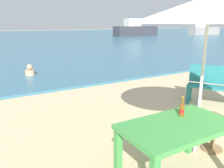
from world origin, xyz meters
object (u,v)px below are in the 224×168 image
at_px(picnic_table_green, 177,132).
at_px(beer_bottle_amber, 182,109).
at_px(patio_umbrella, 209,9).
at_px(side_table_wood, 214,129).
at_px(bench_teal_center, 214,83).
at_px(boat_cargo_ship, 135,30).
at_px(boat_barge, 204,30).
at_px(swimmer_person, 30,71).

xyz_separation_m(picnic_table_green, beer_bottle_amber, (0.23, 0.16, 0.20)).
relative_size(patio_umbrella, side_table_wood, 4.26).
height_order(bench_teal_center, boat_cargo_ship, boat_cargo_ship).
height_order(beer_bottle_amber, bench_teal_center, beer_bottle_amber).
xyz_separation_m(bench_teal_center, boat_cargo_ship, (14.77, 23.73, 0.39)).
distance_m(beer_bottle_amber, boat_cargo_ship, 30.54).
height_order(beer_bottle_amber, boat_cargo_ship, boat_cargo_ship).
bearing_deg(picnic_table_green, boat_barge, 38.33).
distance_m(picnic_table_green, beer_bottle_amber, 0.35).
distance_m(side_table_wood, boat_cargo_ship, 30.07).
xyz_separation_m(patio_umbrella, boat_cargo_ship, (16.87, 25.00, -1.19)).
bearing_deg(picnic_table_green, boat_cargo_ship, 55.17).
bearing_deg(patio_umbrella, swimmer_person, 100.07).
height_order(side_table_wood, boat_barge, boat_barge).
bearing_deg(side_table_wood, beer_bottle_amber, -177.12).
height_order(swimmer_person, boat_cargo_ship, boat_cargo_ship).
distance_m(patio_umbrella, swimmer_person, 6.86).
height_order(picnic_table_green, bench_teal_center, bench_teal_center).
height_order(bench_teal_center, swimmer_person, bench_teal_center).
bearing_deg(picnic_table_green, side_table_wood, 11.16).
xyz_separation_m(side_table_wood, boat_cargo_ship, (16.57, 25.08, 0.58)).
bearing_deg(bench_teal_center, boat_cargo_ship, 58.10).
bearing_deg(boat_barge, boat_cargo_ship, 166.76).
distance_m(side_table_wood, swimmer_person, 6.74).
height_order(picnic_table_green, side_table_wood, picnic_table_green).
bearing_deg(boat_barge, picnic_table_green, -141.67).
distance_m(patio_umbrella, boat_barge, 35.84).
relative_size(picnic_table_green, beer_bottle_amber, 5.28).
distance_m(beer_bottle_amber, boat_barge, 36.28).
bearing_deg(patio_umbrella, beer_bottle_amber, -165.70).
relative_size(patio_umbrella, boat_barge, 0.42).
bearing_deg(beer_bottle_amber, picnic_table_green, -144.77).
xyz_separation_m(swimmer_person, boat_barge, (29.11, 15.89, 0.56)).
bearing_deg(swimmer_person, side_table_wood, -77.55).
distance_m(picnic_table_green, boat_barge, 36.56).
height_order(side_table_wood, swimmer_person, side_table_wood).
xyz_separation_m(boat_cargo_ship, boat_barge, (11.09, -2.61, -0.13)).
bearing_deg(beer_bottle_amber, swimmer_person, 95.68).
bearing_deg(boat_barge, patio_umbrella, -141.31).
distance_m(picnic_table_green, patio_umbrella, 1.66).
bearing_deg(boat_cargo_ship, bench_teal_center, -121.90).
relative_size(side_table_wood, swimmer_person, 1.32).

